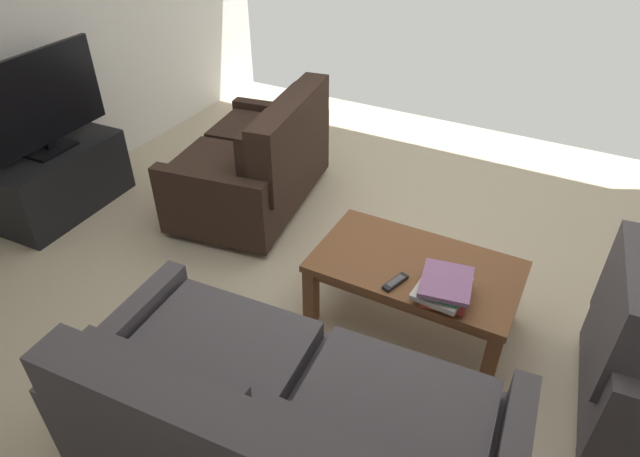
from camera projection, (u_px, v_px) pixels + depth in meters
name	position (u px, v px, depth m)	size (l,w,h in m)	color
ground_plane	(361.00, 284.00, 3.35)	(5.21, 5.19, 0.01)	beige
wall_right	(10.00, 0.00, 3.53)	(0.12, 5.19, 2.78)	white
sofa_main	(283.00, 432.00, 2.11)	(1.80, 0.99, 0.82)	black
loveseat_near	(259.00, 162.00, 3.88)	(0.99, 1.37, 0.86)	black
coffee_table	(415.00, 273.00, 2.89)	(1.08, 0.62, 0.41)	brown
tv_stand	(61.00, 181.00, 3.89)	(0.48, 0.97, 0.49)	black
flat_tv	(36.00, 103.00, 3.55)	(0.22, 1.05, 0.67)	black
book_stack	(444.00, 287.00, 2.61)	(0.28, 0.32, 0.11)	#C63833
tv_remote	(395.00, 282.00, 2.72)	(0.09, 0.17, 0.02)	black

